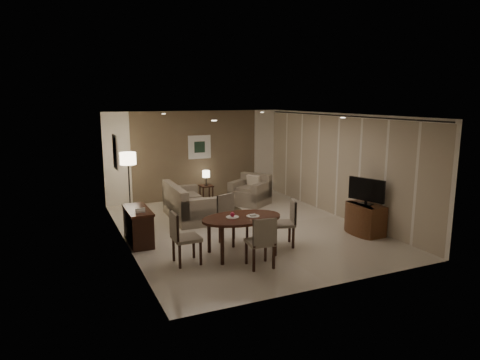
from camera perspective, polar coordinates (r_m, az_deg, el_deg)
name	(u,v)px	position (r m, az deg, el deg)	size (l,w,h in m)	color
room_shell	(237,170)	(10.36, -0.45, 1.28)	(5.50, 7.00, 2.70)	beige
taupe_accent	(196,155)	(13.21, -5.85, 3.31)	(3.96, 0.03, 2.70)	brown
curtain_wall	(337,167)	(11.37, 12.84, 1.71)	(0.08, 6.70, 2.58)	#C4B499
curtain_rod	(340,116)	(11.24, 13.13, 8.37)	(0.03, 0.03, 6.80)	black
art_back_frame	(199,147)	(13.19, -5.42, 4.40)	(0.72, 0.03, 0.72)	silver
art_back_canvas	(200,147)	(13.18, -5.40, 4.39)	(0.34, 0.01, 0.34)	#1B3021
art_left_frame	(115,152)	(10.32, -16.30, 3.61)	(0.03, 0.60, 0.80)	silver
art_left_canvas	(116,152)	(10.32, -16.22, 3.61)	(0.01, 0.46, 0.64)	gray
downlight_nl	(214,121)	(7.66, -3.47, 7.91)	(0.10, 0.10, 0.01)	white
downlight_nr	(343,118)	(9.04, 13.55, 8.09)	(0.10, 0.10, 0.01)	white
downlight_fl	(164,114)	(11.10, -10.15, 8.68)	(0.10, 0.10, 0.01)	white
downlight_fr	(262,112)	(12.09, 2.99, 9.00)	(0.10, 0.10, 0.01)	white
console_desk	(138,226)	(9.49, -13.41, -5.98)	(0.48, 1.20, 0.75)	#402014
telephone	(140,210)	(9.09, -13.17, -3.92)	(0.20, 0.14, 0.09)	white
tv_cabinet	(366,219)	(10.26, 16.39, -4.99)	(0.48, 0.90, 0.70)	brown
flat_tv	(366,190)	(10.09, 16.51, -1.34)	(0.06, 0.88, 0.60)	black
dining_table	(242,236)	(8.58, 0.24, -7.43)	(1.63, 1.02, 0.77)	#402014
chair_near	(260,241)	(7.95, 2.67, -8.17)	(0.47, 0.47, 0.97)	gray
chair_far	(233,220)	(9.19, -0.88, -5.29)	(0.50, 0.50, 1.04)	gray
chair_left	(187,238)	(8.15, -7.13, -7.62)	(0.49, 0.49, 1.01)	gray
chair_right	(282,223)	(9.08, 5.67, -5.73)	(0.48, 0.48, 0.98)	gray
plate_a	(232,217)	(8.44, -1.02, -4.97)	(0.26, 0.26, 0.02)	white
plate_b	(253,216)	(8.51, 1.73, -4.83)	(0.26, 0.26, 0.02)	white
fruit_apple	(232,215)	(8.43, -1.02, -4.62)	(0.09, 0.09, 0.09)	#BB1536
napkin	(253,215)	(8.51, 1.73, -4.69)	(0.12, 0.08, 0.03)	white
round_rug	(222,211)	(11.90, -2.37, -4.09)	(1.09, 1.09, 0.01)	#3C3321
sofa	(189,201)	(11.14, -6.79, -2.86)	(0.95, 1.90, 0.89)	gray
armchair	(250,190)	(12.52, 1.33, -1.32)	(0.98, 0.92, 0.87)	gray
side_table	(206,193)	(13.03, -4.51, -1.74)	(0.38, 0.38, 0.48)	black
table_lamp	(206,177)	(12.93, -4.54, 0.38)	(0.22, 0.22, 0.50)	#FFEAC1
floor_lamp	(129,183)	(11.82, -14.56, -0.43)	(0.42, 0.42, 1.66)	#FFE5B7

